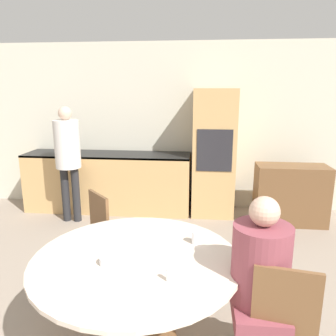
# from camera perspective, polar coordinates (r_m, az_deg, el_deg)

# --- Properties ---
(wall_back) EXTENTS (6.58, 0.05, 2.60)m
(wall_back) POSITION_cam_1_polar(r_m,az_deg,el_deg) (5.26, 2.58, 7.12)
(wall_back) COLOR beige
(wall_back) RESTS_ON ground_plane
(kitchen_counter) EXTENTS (2.58, 0.60, 0.91)m
(kitchen_counter) POSITION_cam_1_polar(r_m,az_deg,el_deg) (5.28, -10.33, -2.24)
(kitchen_counter) COLOR tan
(kitchen_counter) RESTS_ON ground_plane
(oven_unit) EXTENTS (0.63, 0.59, 1.90)m
(oven_unit) POSITION_cam_1_polar(r_m,az_deg,el_deg) (4.98, 7.95, 2.56)
(oven_unit) COLOR tan
(oven_unit) RESTS_ON ground_plane
(sideboard) EXTENTS (0.98, 0.45, 0.85)m
(sideboard) POSITION_cam_1_polar(r_m,az_deg,el_deg) (5.00, 20.56, -4.36)
(sideboard) COLOR brown
(sideboard) RESTS_ON ground_plane
(dining_table) EXTENTS (1.47, 1.47, 0.73)m
(dining_table) POSITION_cam_1_polar(r_m,az_deg,el_deg) (2.50, -5.48, -18.81)
(dining_table) COLOR brown
(dining_table) RESTS_ON ground_plane
(chair_near_right) EXTENTS (0.46, 0.46, 0.91)m
(chair_near_right) POSITION_cam_1_polar(r_m,az_deg,el_deg) (2.33, 19.28, -23.61)
(chair_near_right) COLOR brown
(chair_near_right) RESTS_ON ground_plane
(chair_far_left) EXTENTS (0.57, 0.57, 0.91)m
(chair_far_left) POSITION_cam_1_polar(r_m,az_deg,el_deg) (3.34, -13.27, -11.19)
(chair_far_left) COLOR brown
(chair_far_left) RESTS_ON ground_plane
(person_seated) EXTENTS (0.37, 0.44, 1.26)m
(person_seated) POSITION_cam_1_polar(r_m,az_deg,el_deg) (2.25, 15.80, -18.08)
(person_seated) COLOR #262628
(person_seated) RESTS_ON ground_plane
(person_standing) EXTENTS (0.35, 0.35, 1.66)m
(person_standing) POSITION_cam_1_polar(r_m,az_deg,el_deg) (4.82, -17.07, 2.69)
(person_standing) COLOR #262628
(person_standing) RESTS_ON ground_plane
(cup) EXTENTS (0.07, 0.07, 0.10)m
(cup) POSITION_cam_1_polar(r_m,az_deg,el_deg) (2.57, 4.94, -11.97)
(cup) COLOR silver
(cup) RESTS_ON dining_table
(bowl_near) EXTENTS (0.13, 0.13, 0.05)m
(bowl_near) POSITION_cam_1_polar(r_m,az_deg,el_deg) (2.34, -10.19, -15.57)
(bowl_near) COLOR silver
(bowl_near) RESTS_ON dining_table
(salt_shaker) EXTENTS (0.03, 0.03, 0.09)m
(salt_shaker) POSITION_cam_1_polar(r_m,az_deg,el_deg) (2.12, 0.09, -18.06)
(salt_shaker) COLOR white
(salt_shaker) RESTS_ON dining_table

